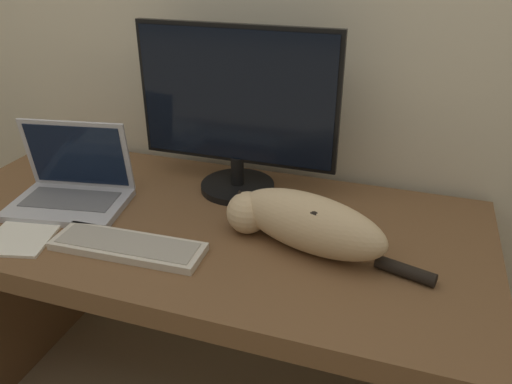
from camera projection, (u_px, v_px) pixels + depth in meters
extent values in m
cube|color=beige|center=(249.00, 4.00, 1.51)|extent=(6.40, 0.06, 2.60)
cube|color=brown|center=(200.00, 229.00, 1.40)|extent=(1.57, 0.74, 0.06)
cube|color=brown|center=(15.00, 287.00, 1.79)|extent=(0.04, 0.68, 0.72)
cylinder|color=black|center=(238.00, 186.00, 1.55)|extent=(0.23, 0.23, 0.02)
cylinder|color=black|center=(237.00, 171.00, 1.53)|extent=(0.04, 0.04, 0.09)
cube|color=black|center=(237.00, 96.00, 1.43)|extent=(0.60, 0.02, 0.40)
cube|color=black|center=(235.00, 97.00, 1.42)|extent=(0.58, 0.01, 0.38)
cube|color=#B7B7BC|center=(69.00, 205.00, 1.45)|extent=(0.36, 0.27, 0.02)
cube|color=slate|center=(70.00, 199.00, 1.45)|extent=(0.28, 0.16, 0.00)
cube|color=#B7B7BC|center=(77.00, 155.00, 1.48)|extent=(0.32, 0.09, 0.22)
cube|color=black|center=(77.00, 155.00, 1.47)|extent=(0.29, 0.08, 0.19)
cube|color=beige|center=(128.00, 246.00, 1.25)|extent=(0.40, 0.13, 0.02)
cube|color=#ABA393|center=(127.00, 243.00, 1.25)|extent=(0.36, 0.11, 0.00)
ellipsoid|color=#D1B284|center=(310.00, 223.00, 1.23)|extent=(0.42, 0.24, 0.15)
ellipsoid|color=black|center=(318.00, 211.00, 1.20)|extent=(0.20, 0.14, 0.06)
sphere|color=#D1B284|center=(248.00, 213.00, 1.31)|extent=(0.11, 0.11, 0.11)
cone|color=black|center=(240.00, 195.00, 1.30)|extent=(0.03, 0.03, 0.03)
cone|color=black|center=(256.00, 200.00, 1.28)|extent=(0.03, 0.03, 0.03)
cylinder|color=black|center=(405.00, 271.00, 1.15)|extent=(0.14, 0.07, 0.03)
cube|color=white|center=(28.00, 230.00, 1.33)|extent=(0.21, 0.28, 0.01)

